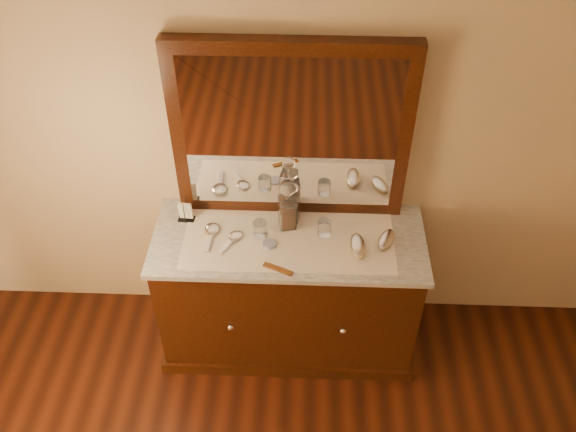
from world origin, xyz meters
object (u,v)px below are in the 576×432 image
object	(u,v)px
napkin_rack	(186,212)
hand_mirror_outer	(211,232)
pin_dish	(269,244)
dresser_cabinet	(289,293)
decanter_left	(287,210)
hand_mirror_inner	(234,238)
brush_near	(357,246)
comb	(278,269)
mirror_frame	(291,132)
decanter_right	(292,206)
brush_far	(386,240)

from	to	relation	value
napkin_rack	hand_mirror_outer	bearing A→B (deg)	-35.60
napkin_rack	pin_dish	bearing A→B (deg)	-21.48
dresser_cabinet	napkin_rack	distance (m)	0.76
decanter_left	hand_mirror_inner	distance (m)	0.32
brush_near	decanter_left	bearing A→B (deg)	155.50
comb	hand_mirror_outer	xyz separation A→B (m)	(-0.37, 0.25, 0.00)
comb	napkin_rack	size ratio (longest dim) A/B	1.19
mirror_frame	decanter_left	xyz separation A→B (m)	(-0.01, -0.15, -0.39)
mirror_frame	hand_mirror_outer	xyz separation A→B (m)	(-0.41, -0.23, -0.49)
napkin_rack	dresser_cabinet	bearing A→B (deg)	-12.68
decanter_right	brush_far	world-z (taller)	decanter_right
napkin_rack	hand_mirror_outer	xyz separation A→B (m)	(0.15, -0.11, -0.04)
hand_mirror_outer	hand_mirror_inner	distance (m)	0.13
decanter_right	hand_mirror_outer	distance (m)	0.45
decanter_left	brush_far	bearing A→B (deg)	-12.51
napkin_rack	brush_near	bearing A→B (deg)	-12.20
decanter_left	hand_mirror_outer	world-z (taller)	decanter_left
pin_dish	comb	xyz separation A→B (m)	(0.05, -0.17, -0.00)
dresser_cabinet	brush_near	distance (m)	0.59
comb	decanter_right	distance (m)	0.39
napkin_rack	decanter_left	bearing A→B (deg)	-3.20
mirror_frame	comb	xyz separation A→B (m)	(-0.04, -0.47, -0.49)
dresser_cabinet	decanter_left	bearing A→B (deg)	97.20
mirror_frame	hand_mirror_outer	distance (m)	0.68
hand_mirror_inner	pin_dish	bearing A→B (deg)	-10.46
pin_dish	brush_far	distance (m)	0.60
pin_dish	decanter_right	size ratio (longest dim) A/B	0.29
brush_far	hand_mirror_outer	xyz separation A→B (m)	(-0.92, 0.04, -0.01)
comb	decanter_left	distance (m)	0.34
brush_near	hand_mirror_outer	world-z (taller)	brush_near
pin_dish	hand_mirror_outer	size ratio (longest dim) A/B	0.33
hand_mirror_inner	decanter_right	bearing A→B (deg)	29.05
mirror_frame	comb	size ratio (longest dim) A/B	7.55
mirror_frame	pin_dish	xyz separation A→B (m)	(-0.10, -0.30, -0.49)
brush_near	comb	bearing A→B (deg)	-158.77
comb	napkin_rack	bearing A→B (deg)	169.15
hand_mirror_outer	pin_dish	bearing A→B (deg)	-13.45
decanter_left	hand_mirror_outer	distance (m)	0.42
pin_dish	brush_near	world-z (taller)	brush_near
dresser_cabinet	comb	bearing A→B (deg)	-101.15
mirror_frame	comb	bearing A→B (deg)	-95.42
pin_dish	brush_far	xyz separation A→B (m)	(0.60, 0.04, 0.02)
brush_near	brush_far	xyz separation A→B (m)	(0.15, 0.05, -0.00)
decanter_right	brush_far	size ratio (longest dim) A/B	1.45
comb	brush_near	distance (m)	0.43
pin_dish	napkin_rack	bearing A→B (deg)	158.52
decanter_right	pin_dish	bearing A→B (deg)	-118.57
mirror_frame	hand_mirror_inner	world-z (taller)	mirror_frame
mirror_frame	brush_near	distance (m)	0.67
dresser_cabinet	mirror_frame	world-z (taller)	mirror_frame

